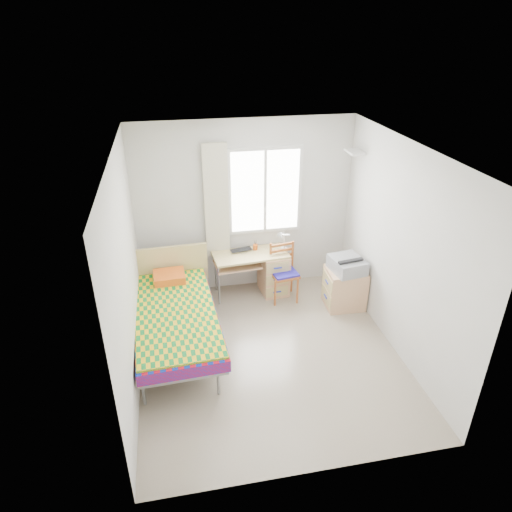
{
  "coord_description": "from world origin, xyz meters",
  "views": [
    {
      "loc": [
        -1.05,
        -4.45,
        3.78
      ],
      "look_at": [
        -0.07,
        0.55,
        1.12
      ],
      "focal_mm": 32.0,
      "sensor_mm": 36.0,
      "label": 1
    }
  ],
  "objects": [
    {
      "name": "desk",
      "position": [
        0.31,
        1.45,
        0.38
      ],
      "size": [
        1.14,
        0.6,
        0.69
      ],
      "rotation": [
        0.0,
        0.0,
        0.09
      ],
      "color": "tan",
      "rests_on": "floor"
    },
    {
      "name": "wall_left",
      "position": [
        -1.6,
        0.0,
        1.3
      ],
      "size": [
        0.0,
        3.5,
        3.5
      ],
      "primitive_type": "plane",
      "rotation": [
        1.57,
        0.0,
        1.57
      ],
      "color": "silver",
      "rests_on": "ground"
    },
    {
      "name": "curtain",
      "position": [
        -0.42,
        1.68,
        1.45
      ],
      "size": [
        0.35,
        0.05,
        1.7
      ],
      "primitive_type": "cube",
      "color": "beige",
      "rests_on": "wall_back"
    },
    {
      "name": "pen_cup",
      "position": [
        0.13,
        1.58,
        0.73
      ],
      "size": [
        0.07,
        0.07,
        0.08
      ],
      "primitive_type": "cylinder",
      "rotation": [
        0.0,
        0.0,
        0.02
      ],
      "color": "orange",
      "rests_on": "desk"
    },
    {
      "name": "wall_back",
      "position": [
        0.0,
        1.75,
        1.3
      ],
      "size": [
        3.2,
        0.0,
        3.2
      ],
      "primitive_type": "plane",
      "rotation": [
        1.57,
        0.0,
        0.0
      ],
      "color": "silver",
      "rests_on": "ground"
    },
    {
      "name": "ceiling",
      "position": [
        0.0,
        0.0,
        2.6
      ],
      "size": [
        3.5,
        3.5,
        0.0
      ],
      "primitive_type": "plane",
      "rotation": [
        3.14,
        0.0,
        0.0
      ],
      "color": "white",
      "rests_on": "wall_back"
    },
    {
      "name": "book",
      "position": [
        -0.21,
        1.47,
        0.59
      ],
      "size": [
        0.23,
        0.26,
        0.02
      ],
      "primitive_type": "imported",
      "rotation": [
        0.0,
        0.0,
        0.37
      ],
      "color": "gray",
      "rests_on": "desk"
    },
    {
      "name": "bed",
      "position": [
        -1.13,
        0.47,
        0.45
      ],
      "size": [
        1.09,
        2.19,
        0.93
      ],
      "rotation": [
        0.0,
        0.0,
        0.05
      ],
      "color": "gray",
      "rests_on": "floor"
    },
    {
      "name": "wall_right",
      "position": [
        1.6,
        0.0,
        1.3
      ],
      "size": [
        0.0,
        3.5,
        3.5
      ],
      "primitive_type": "plane",
      "rotation": [
        1.57,
        0.0,
        -1.57
      ],
      "color": "silver",
      "rests_on": "ground"
    },
    {
      "name": "floating_shelf",
      "position": [
        1.49,
        1.4,
        2.15
      ],
      "size": [
        0.2,
        0.32,
        0.03
      ],
      "primitive_type": "cube",
      "color": "white",
      "rests_on": "wall_right"
    },
    {
      "name": "task_lamp",
      "position": [
        0.49,
        1.38,
        0.92
      ],
      "size": [
        0.21,
        0.31,
        0.37
      ],
      "rotation": [
        0.0,
        0.0,
        0.04
      ],
      "color": "white",
      "rests_on": "desk"
    },
    {
      "name": "chair",
      "position": [
        0.5,
        1.27,
        0.49
      ],
      "size": [
        0.43,
        0.43,
        0.87
      ],
      "rotation": [
        0.0,
        0.0,
        0.16
      ],
      "color": "#8E551B",
      "rests_on": "floor"
    },
    {
      "name": "printer",
      "position": [
        1.31,
        0.85,
        0.69
      ],
      "size": [
        0.49,
        0.54,
        0.21
      ],
      "rotation": [
        0.0,
        0.0,
        0.16
      ],
      "color": "#9B9EA2",
      "rests_on": "cabinet"
    },
    {
      "name": "window",
      "position": [
        0.3,
        1.73,
        1.55
      ],
      "size": [
        1.1,
        0.04,
        1.3
      ],
      "color": "white",
      "rests_on": "wall_back"
    },
    {
      "name": "floor",
      "position": [
        0.0,
        0.0,
        0.0
      ],
      "size": [
        3.5,
        3.5,
        0.0
      ],
      "primitive_type": "plane",
      "color": "#BCAD93",
      "rests_on": "ground"
    },
    {
      "name": "cabinet",
      "position": [
        1.31,
        0.87,
        0.29
      ],
      "size": [
        0.56,
        0.5,
        0.59
      ],
      "rotation": [
        0.0,
        0.0,
        -0.04
      ],
      "color": "tan",
      "rests_on": "floor"
    },
    {
      "name": "laptop",
      "position": [
        -0.08,
        1.53,
        0.7
      ],
      "size": [
        0.36,
        0.27,
        0.03
      ],
      "primitive_type": "imported",
      "rotation": [
        0.0,
        0.0,
        0.18
      ],
      "color": "black",
      "rests_on": "desk"
    }
  ]
}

